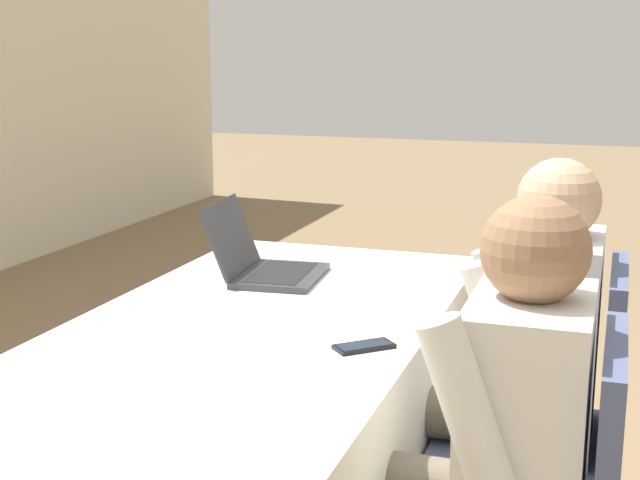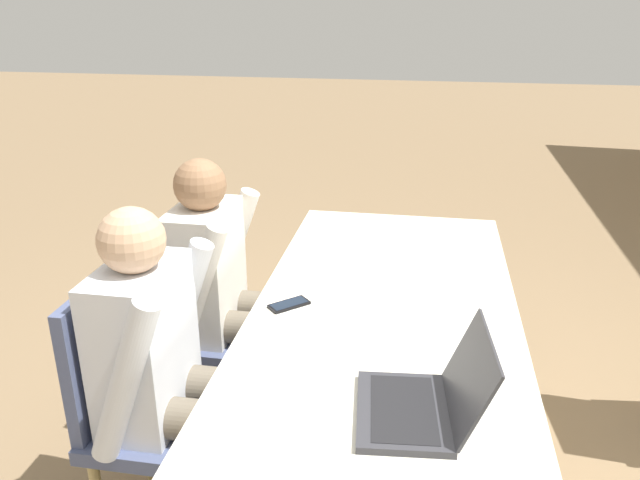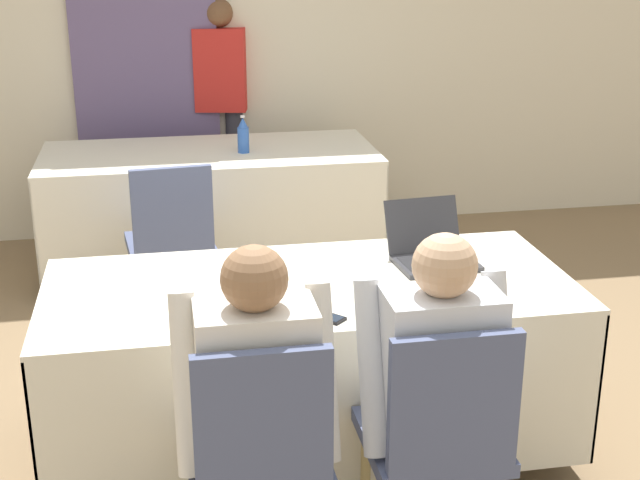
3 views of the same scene
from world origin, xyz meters
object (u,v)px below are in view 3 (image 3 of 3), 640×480
chair_near_left (260,453)px  person_checkered_shirt (255,390)px  person_white_shirt (431,374)px  laptop (432,252)px  chair_near_right (439,434)px  cell_phone (326,316)px  chair_far_spare (171,237)px  water_bottle (243,136)px  person_red_shirt (222,101)px

chair_near_left → person_checkered_shirt: size_ratio=0.78×
chair_near_left → person_white_shirt: (0.57, 0.10, 0.16)m
person_checkered_shirt → laptop: bearing=-136.0°
laptop → chair_near_right: (-0.24, -0.89, -0.28)m
cell_phone → person_white_shirt: (0.29, -0.32, -0.09)m
laptop → chair_far_spare: 1.60m
water_bottle → person_checkered_shirt: 2.79m
laptop → water_bottle: (-0.56, 1.99, 0.06)m
chair_near_left → person_white_shirt: person_white_shirt is taller
chair_near_left → person_checkered_shirt: bearing=-90.0°
laptop → person_white_shirt: person_white_shirt is taller
chair_far_spare → person_red_shirt: bearing=-110.1°
chair_far_spare → cell_phone: bearing=100.8°
laptop → water_bottle: laptop is taller
cell_phone → chair_near_right: (0.29, -0.43, -0.24)m
chair_near_left → person_checkered_shirt: 0.19m
chair_near_right → person_white_shirt: bearing=-90.0°
laptop → chair_far_spare: bearing=125.4°
person_checkered_shirt → person_white_shirt: 0.57m
laptop → person_white_shirt: size_ratio=0.29×
person_white_shirt → water_bottle: bearing=-83.4°
water_bottle → person_white_shirt: person_white_shirt is taller
laptop → water_bottle: 2.07m
laptop → person_red_shirt: person_red_shirt is taller
laptop → chair_near_left: bearing=-137.8°
water_bottle → chair_far_spare: water_bottle is taller
water_bottle → chair_near_right: bearing=-83.6°
chair_near_left → chair_near_right: 0.57m
chair_far_spare → laptop: bearing=124.7°
chair_near_left → person_white_shirt: size_ratio=0.78×
laptop → person_white_shirt: bearing=-112.3°
water_bottle → chair_near_right: water_bottle is taller
cell_phone → chair_near_left: (-0.29, -0.43, -0.24)m
laptop → chair_near_right: bearing=-110.4°
person_red_shirt → person_white_shirt: bearing=-72.1°
laptop → chair_near_right: size_ratio=0.38×
cell_phone → person_white_shirt: bearing=-91.4°
chair_near_left → laptop: bearing=-132.5°
chair_near_right → chair_far_spare: (-0.79, 2.08, 0.00)m
chair_far_spare → person_red_shirt: (0.40, 1.62, 0.40)m
laptop → cell_phone: bearing=-144.1°
chair_near_right → laptop: bearing=-105.1°
water_bottle → person_red_shirt: 0.82m
cell_phone → person_checkered_shirt: (-0.29, -0.32, -0.09)m
laptop → cell_phone: (-0.53, -0.46, -0.04)m
chair_far_spare → person_white_shirt: person_white_shirt is taller
chair_far_spare → person_red_shirt: size_ratio=0.57×
laptop → chair_far_spare: (-1.03, 1.19, -0.28)m
person_checkered_shirt → person_white_shirt: size_ratio=1.00×
chair_near_left → person_red_shirt: size_ratio=0.57×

